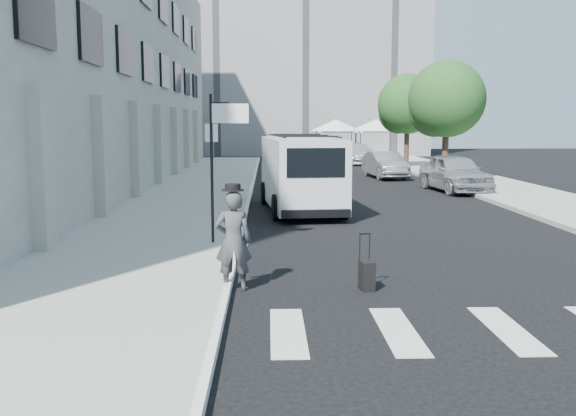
{
  "coord_description": "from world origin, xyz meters",
  "views": [
    {
      "loc": [
        -1.28,
        -11.92,
        3.01
      ],
      "look_at": [
        -0.88,
        0.74,
        1.3
      ],
      "focal_mm": 40.0,
      "sensor_mm": 36.0,
      "label": 1
    }
  ],
  "objects": [
    {
      "name": "sidewalk_right",
      "position": [
        9.0,
        20.0,
        0.07
      ],
      "size": [
        4.0,
        56.0,
        0.15
      ],
      "primitive_type": "cube",
      "color": "gray",
      "rests_on": "ground"
    },
    {
      "name": "sidewalk_left",
      "position": [
        -4.25,
        16.0,
        0.07
      ],
      "size": [
        4.5,
        48.0,
        0.15
      ],
      "primitive_type": "cube",
      "color": "gray",
      "rests_on": "ground"
    },
    {
      "name": "suitcase",
      "position": [
        0.49,
        -0.71,
        0.27
      ],
      "size": [
        0.27,
        0.39,
        1.02
      ],
      "rotation": [
        0.0,
        0.0,
        0.13
      ],
      "color": "black",
      "rests_on": "ground"
    },
    {
      "name": "parked_car_a",
      "position": [
        6.8,
        15.5,
        0.81
      ],
      "size": [
        2.42,
        4.94,
        1.62
      ],
      "primitive_type": "imported",
      "rotation": [
        0.0,
        0.0,
        0.11
      ],
      "color": "gray",
      "rests_on": "ground"
    },
    {
      "name": "briefcase",
      "position": [
        -1.9,
        2.0,
        0.17
      ],
      "size": [
        0.16,
        0.45,
        0.34
      ],
      "primitive_type": "cube",
      "rotation": [
        0.0,
        0.0,
        0.09
      ],
      "color": "black",
      "rests_on": "ground"
    },
    {
      "name": "tree_near",
      "position": [
        7.5,
        20.15,
        3.97
      ],
      "size": [
        3.8,
        3.83,
        6.03
      ],
      "color": "black",
      "rests_on": "ground"
    },
    {
      "name": "cargo_van",
      "position": [
        -0.18,
        9.77,
        1.27
      ],
      "size": [
        2.79,
        6.72,
        2.46
      ],
      "rotation": [
        0.0,
        0.0,
        0.1
      ],
      "color": "silver",
      "rests_on": "ground"
    },
    {
      "name": "ground",
      "position": [
        0.0,
        0.0,
        0.0
      ],
      "size": [
        120.0,
        120.0,
        0.0
      ],
      "primitive_type": "plane",
      "color": "black",
      "rests_on": "ground"
    },
    {
      "name": "sign_pole",
      "position": [
        -2.36,
        3.2,
        2.65
      ],
      "size": [
        1.03,
        0.07,
        3.5
      ],
      "color": "black",
      "rests_on": "sidewalk_left"
    },
    {
      "name": "parked_car_c",
      "position": [
        5.15,
        34.0,
        0.73
      ],
      "size": [
        2.73,
        5.29,
        1.47
      ],
      "primitive_type": "imported",
      "rotation": [
        0.0,
        0.0,
        0.14
      ],
      "color": "#A9ACB1",
      "rests_on": "ground"
    },
    {
      "name": "parked_car_b",
      "position": [
        5.0,
        22.24,
        0.71
      ],
      "size": [
        1.97,
        4.44,
        1.42
      ],
      "primitive_type": "imported",
      "rotation": [
        0.0,
        0.0,
        0.11
      ],
      "color": "slate",
      "rests_on": "ground"
    },
    {
      "name": "tent_left",
      "position": [
        4.0,
        38.0,
        2.71
      ],
      "size": [
        4.0,
        4.0,
        3.2
      ],
      "color": "black",
      "rests_on": "ground"
    },
    {
      "name": "building_far",
      "position": [
        2.0,
        50.0,
        12.5
      ],
      "size": [
        22.0,
        12.0,
        25.0
      ],
      "primitive_type": "cube",
      "color": "slate",
      "rests_on": "ground"
    },
    {
      "name": "tent_right",
      "position": [
        7.2,
        38.5,
        2.71
      ],
      "size": [
        4.0,
        4.0,
        3.2
      ],
      "color": "black",
      "rests_on": "ground"
    },
    {
      "name": "businessman",
      "position": [
        -1.9,
        -0.67,
        0.9
      ],
      "size": [
        0.68,
        0.47,
        1.8
      ],
      "primitive_type": "imported",
      "rotation": [
        0.0,
        0.0,
        3.2
      ],
      "color": "#3B3C3E",
      "rests_on": "ground"
    },
    {
      "name": "tree_far",
      "position": [
        7.5,
        29.15,
        3.97
      ],
      "size": [
        3.8,
        3.83,
        6.03
      ],
      "color": "black",
      "rests_on": "ground"
    },
    {
      "name": "building_left",
      "position": [
        -11.5,
        18.0,
        6.0
      ],
      "size": [
        10.0,
        44.0,
        12.0
      ],
      "primitive_type": "cube",
      "color": "gray",
      "rests_on": "ground"
    }
  ]
}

